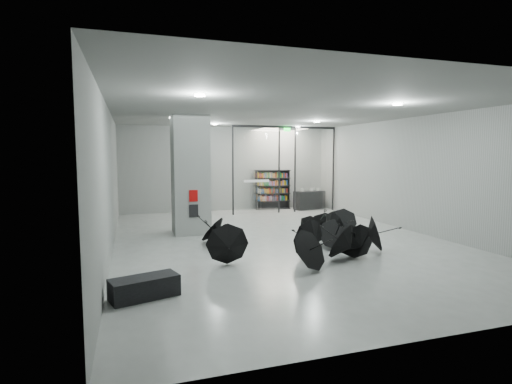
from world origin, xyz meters
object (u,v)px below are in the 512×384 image
object	(u,v)px
bookshelf	(272,190)
umbrella_cluster	(314,240)
column	(190,175)
shop_counter	(309,200)
bench	(144,287)

from	to	relation	value
bookshelf	umbrella_cluster	xyz separation A→B (m)	(-1.84, -8.42, -0.65)
column	bookshelf	distance (m)	6.79
shop_counter	bookshelf	bearing A→B (deg)	148.55
bench	umbrella_cluster	bearing A→B (deg)	9.54
bench	shop_counter	xyz separation A→B (m)	(8.19, 10.04, 0.25)
shop_counter	column	bearing A→B (deg)	-157.27
bench	bookshelf	size ratio (longest dim) A/B	0.65
column	umbrella_cluster	bearing A→B (deg)	-51.64
shop_counter	umbrella_cluster	world-z (taller)	umbrella_cluster
shop_counter	umbrella_cluster	bearing A→B (deg)	-124.13
bookshelf	shop_counter	size ratio (longest dim) A/B	1.28
bench	shop_counter	distance (m)	12.96
bookshelf	column	bearing A→B (deg)	-125.23
column	umbrella_cluster	distance (m)	4.97
bench	shop_counter	bearing A→B (deg)	34.11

